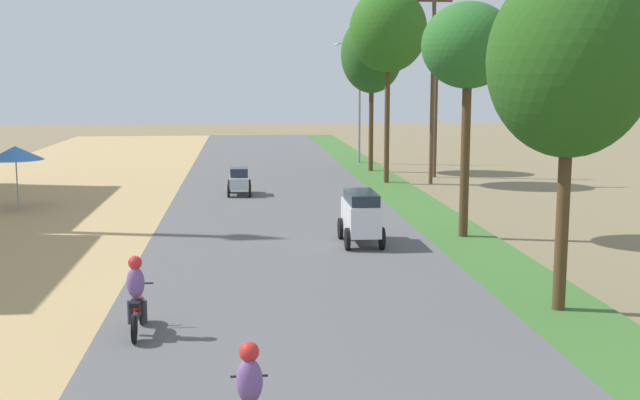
% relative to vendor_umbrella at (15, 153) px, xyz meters
% --- Properties ---
extents(vendor_umbrella, '(2.20, 2.20, 2.52)m').
position_rel_vendor_umbrella_xyz_m(vendor_umbrella, '(0.00, 0.00, 0.00)').
color(vendor_umbrella, '#99999E').
rests_on(vendor_umbrella, dirt_shoulder).
extents(median_tree_nearest, '(3.59, 3.59, 7.68)m').
position_rel_vendor_umbrella_xyz_m(median_tree_nearest, '(16.17, -15.78, 3.30)').
color(median_tree_nearest, '#4C351E').
rests_on(median_tree_nearest, median_strip).
extents(median_tree_second, '(3.01, 3.01, 7.64)m').
position_rel_vendor_umbrella_xyz_m(median_tree_second, '(16.34, -7.33, 3.94)').
color(median_tree_second, '#4C351E').
rests_on(median_tree_second, median_strip).
extents(median_tree_third, '(3.82, 3.82, 9.64)m').
position_rel_vendor_umbrella_xyz_m(median_tree_third, '(16.29, 6.54, 5.29)').
color(median_tree_third, '#4C351E').
rests_on(median_tree_third, median_strip).
extents(median_tree_fourth, '(3.47, 3.47, 8.73)m').
position_rel_vendor_umbrella_xyz_m(median_tree_fourth, '(16.34, 11.78, 4.28)').
color(median_tree_fourth, '#4C351E').
rests_on(median_tree_fourth, median_strip).
extents(streetlamp_mid, '(3.16, 0.20, 7.49)m').
position_rel_vendor_umbrella_xyz_m(streetlamp_mid, '(16.33, 16.26, 2.09)').
color(streetlamp_mid, gray).
rests_on(streetlamp_mid, median_strip).
extents(utility_pole_near, '(1.80, 0.20, 8.18)m').
position_rel_vendor_umbrella_xyz_m(utility_pole_near, '(19.35, 8.93, 1.97)').
color(utility_pole_near, brown).
rests_on(utility_pole_near, ground).
extents(utility_pole_far, '(1.80, 0.20, 9.52)m').
position_rel_vendor_umbrella_xyz_m(utility_pole_far, '(18.51, 6.27, 2.65)').
color(utility_pole_far, brown).
rests_on(utility_pole_far, ground).
extents(car_van_white, '(1.19, 2.41, 1.67)m').
position_rel_vendor_umbrella_xyz_m(car_van_white, '(12.74, -8.33, -1.28)').
color(car_van_white, silver).
rests_on(car_van_white, road_strip).
extents(car_hatchback_silver, '(1.04, 2.00, 1.23)m').
position_rel_vendor_umbrella_xyz_m(car_hatchback_silver, '(8.89, 2.80, -1.56)').
color(car_hatchback_silver, '#B7BCC1').
rests_on(car_hatchback_silver, road_strip).
extents(motorbike_ahead_third, '(0.54, 1.80, 1.66)m').
position_rel_vendor_umbrella_xyz_m(motorbike_ahead_third, '(6.89, -16.72, -1.45)').
color(motorbike_ahead_third, black).
rests_on(motorbike_ahead_third, road_strip).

